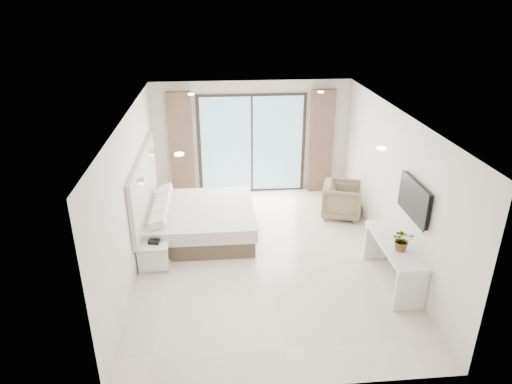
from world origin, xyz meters
TOP-DOWN VIEW (x-y plane):
  - ground at (0.00, 0.00)m, footprint 6.20×6.20m
  - room_shell at (-0.20, 0.83)m, footprint 4.62×6.22m
  - bed at (-1.23, 0.93)m, footprint 2.15×2.04m
  - nightstand at (-2.00, -0.20)m, footprint 0.53×0.44m
  - phone at (-1.99, -0.16)m, footprint 0.21×0.18m
  - console_desk at (2.04, -1.01)m, footprint 0.52×1.66m
  - plant at (2.04, -1.24)m, footprint 0.42×0.44m
  - armchair at (1.85, 1.53)m, footprint 0.97×1.00m

SIDE VIEW (x-z plane):
  - ground at x=0.00m, z-range 0.00..0.00m
  - nightstand at x=-2.00m, z-range 0.00..0.48m
  - bed at x=-1.23m, z-range -0.05..0.68m
  - armchair at x=1.85m, z-range 0.00..0.83m
  - phone at x=-1.99m, z-range 0.48..0.55m
  - console_desk at x=2.04m, z-range 0.18..0.95m
  - plant at x=2.04m, z-range 0.77..1.06m
  - room_shell at x=-0.20m, z-range 0.22..2.94m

